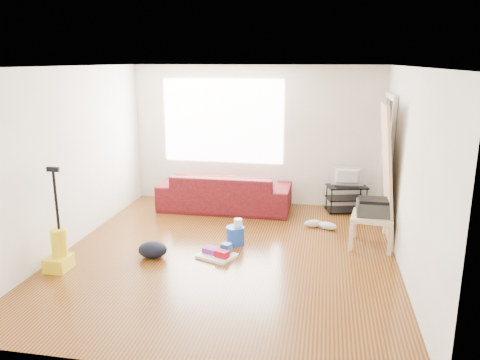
% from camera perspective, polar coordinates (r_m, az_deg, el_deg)
% --- Properties ---
extents(room, '(4.51, 5.01, 2.51)m').
position_cam_1_polar(room, '(6.21, -0.68, 2.10)').
color(room, '#40260D').
rests_on(room, ground).
extents(sofa, '(2.29, 0.90, 0.67)m').
position_cam_1_polar(sofa, '(8.34, -1.83, -3.58)').
color(sofa, '#350A06').
rests_on(sofa, ground).
extents(tv_stand, '(0.75, 0.54, 0.46)m').
position_cam_1_polar(tv_stand, '(8.36, 12.82, -2.18)').
color(tv_stand, black).
rests_on(tv_stand, ground).
extents(tv, '(0.56, 0.07, 0.32)m').
position_cam_1_polar(tv, '(8.26, 12.97, 0.38)').
color(tv, black).
rests_on(tv, tv_stand).
extents(side_table, '(0.64, 0.64, 0.47)m').
position_cam_1_polar(side_table, '(6.86, 15.85, -4.73)').
color(side_table, tan).
rests_on(side_table, ground).
extents(printer, '(0.46, 0.35, 0.24)m').
position_cam_1_polar(printer, '(6.81, 15.96, -3.21)').
color(printer, '#282828').
rests_on(printer, side_table).
extents(bucket, '(0.30, 0.30, 0.26)m').
position_cam_1_polar(bucket, '(6.82, -0.58, -7.79)').
color(bucket, '#1745AE').
rests_on(bucket, ground).
extents(toilet_paper, '(0.12, 0.12, 0.11)m').
position_cam_1_polar(toilet_paper, '(6.78, -0.24, -6.25)').
color(toilet_paper, white).
rests_on(toilet_paper, bucket).
extents(cleaning_tray, '(0.57, 0.52, 0.17)m').
position_cam_1_polar(cleaning_tray, '(6.38, -2.70, -8.92)').
color(cleaning_tray, white).
rests_on(cleaning_tray, ground).
extents(backpack, '(0.40, 0.33, 0.21)m').
position_cam_1_polar(backpack, '(6.49, -10.56, -9.23)').
color(backpack, black).
rests_on(backpack, ground).
extents(sneakers, '(0.55, 0.28, 0.12)m').
position_cam_1_polar(sneakers, '(7.50, 9.80, -5.39)').
color(sneakers, '#B9BBC5').
rests_on(sneakers, ground).
extents(vacuum, '(0.28, 0.32, 1.32)m').
position_cam_1_polar(vacuum, '(6.38, -21.23, -8.06)').
color(vacuum, yellow).
rests_on(vacuum, ground).
extents(door_panel, '(0.25, 0.80, 2.00)m').
position_cam_1_polar(door_panel, '(7.23, 16.91, -7.14)').
color(door_panel, tan).
rests_on(door_panel, ground).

